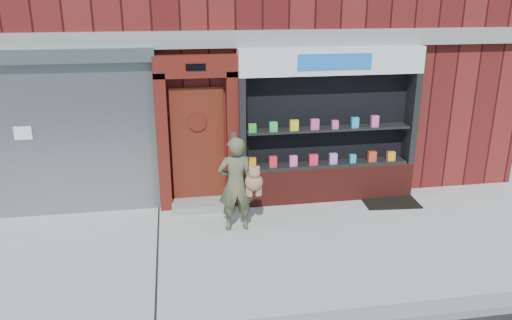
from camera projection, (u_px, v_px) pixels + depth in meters
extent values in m
plane|color=#9E9E99|center=(254.00, 248.00, 8.09)|extent=(80.00, 80.00, 0.00)
cube|color=gray|center=(236.00, 39.00, 8.89)|extent=(12.00, 0.16, 0.30)
cube|color=gray|center=(72.00, 141.00, 8.98)|extent=(3.00, 0.10, 2.80)
cube|color=slate|center=(61.00, 56.00, 8.44)|extent=(3.10, 0.30, 0.24)
cube|color=white|center=(23.00, 133.00, 8.73)|extent=(0.30, 0.01, 0.24)
cube|color=#49110C|center=(163.00, 143.00, 9.20)|extent=(0.22, 0.28, 2.60)
cube|color=#49110C|center=(233.00, 140.00, 9.40)|extent=(0.22, 0.28, 2.60)
cube|color=#49110C|center=(195.00, 66.00, 8.86)|extent=(1.50, 0.28, 0.40)
cube|color=black|center=(196.00, 67.00, 8.72)|extent=(0.35, 0.01, 0.12)
cube|color=#551B0F|center=(198.00, 145.00, 9.43)|extent=(1.00, 0.06, 2.20)
cylinder|color=black|center=(197.00, 122.00, 9.25)|extent=(0.28, 0.02, 0.28)
cylinder|color=#49110C|center=(197.00, 123.00, 9.25)|extent=(0.34, 0.02, 0.34)
cube|color=gray|center=(201.00, 205.00, 9.54)|extent=(1.10, 0.55, 0.15)
cube|color=slate|center=(234.00, 137.00, 9.23)|extent=(0.10, 0.02, 0.18)
cube|color=#5E1B16|center=(326.00, 182.00, 9.95)|extent=(3.50, 0.40, 0.70)
cube|color=black|center=(241.00, 125.00, 9.28)|extent=(0.12, 0.40, 1.80)
cube|color=black|center=(411.00, 118.00, 9.82)|extent=(0.12, 0.40, 1.80)
cube|color=black|center=(326.00, 119.00, 9.72)|extent=(3.30, 0.03, 1.80)
cube|color=black|center=(327.00, 164.00, 9.83)|extent=(3.20, 0.36, 0.06)
cube|color=black|center=(328.00, 129.00, 9.60)|extent=(3.20, 0.36, 0.04)
cube|color=white|center=(332.00, 61.00, 9.19)|extent=(3.50, 0.40, 0.50)
cube|color=blue|center=(335.00, 62.00, 8.99)|extent=(1.40, 0.01, 0.30)
cube|color=orange|center=(252.00, 163.00, 9.47)|extent=(0.13, 0.09, 0.21)
cube|color=red|center=(273.00, 162.00, 9.53)|extent=(0.15, 0.09, 0.22)
cube|color=#F852AF|center=(293.00, 161.00, 9.60)|extent=(0.14, 0.09, 0.21)
cube|color=red|center=(313.00, 160.00, 9.66)|extent=(0.17, 0.09, 0.21)
cube|color=#B577D6|center=(333.00, 159.00, 9.72)|extent=(0.14, 0.09, 0.21)
cube|color=#269BC2|center=(353.00, 159.00, 9.79)|extent=(0.11, 0.09, 0.17)
cube|color=red|center=(372.00, 157.00, 9.85)|extent=(0.16, 0.09, 0.21)
cube|color=orange|center=(391.00, 156.00, 9.92)|extent=(0.15, 0.09, 0.18)
cube|color=green|center=(252.00, 128.00, 9.25)|extent=(0.14, 0.09, 0.16)
cube|color=green|center=(273.00, 127.00, 9.31)|extent=(0.14, 0.09, 0.18)
cube|color=yellow|center=(294.00, 125.00, 9.37)|extent=(0.16, 0.09, 0.20)
cube|color=#D54793|center=(315.00, 124.00, 9.44)|extent=(0.16, 0.09, 0.20)
cube|color=#E84DA4|center=(335.00, 125.00, 9.51)|extent=(0.12, 0.09, 0.16)
cube|color=#299ACF|center=(355.00, 123.00, 9.56)|extent=(0.14, 0.09, 0.20)
cube|color=#F2509C|center=(375.00, 121.00, 9.63)|extent=(0.14, 0.09, 0.22)
imported|color=#535639|center=(236.00, 184.00, 8.50)|extent=(0.62, 0.42, 1.67)
sphere|color=#916048|center=(254.00, 182.00, 8.49)|extent=(0.31, 0.31, 0.31)
sphere|color=#916048|center=(254.00, 173.00, 8.38)|extent=(0.21, 0.21, 0.21)
sphere|color=#916048|center=(251.00, 168.00, 8.35)|extent=(0.07, 0.07, 0.07)
sphere|color=#916048|center=(258.00, 168.00, 8.36)|extent=(0.07, 0.07, 0.07)
cylinder|color=#916048|center=(248.00, 191.00, 8.52)|extent=(0.07, 0.07, 0.19)
cylinder|color=#916048|center=(260.00, 190.00, 8.55)|extent=(0.07, 0.07, 0.19)
cylinder|color=#916048|center=(250.00, 191.00, 8.51)|extent=(0.07, 0.07, 0.19)
cylinder|color=#916048|center=(258.00, 191.00, 8.53)|extent=(0.07, 0.07, 0.19)
cube|color=black|center=(390.00, 201.00, 9.87)|extent=(1.12, 0.83, 0.03)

